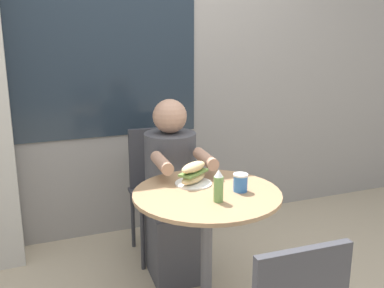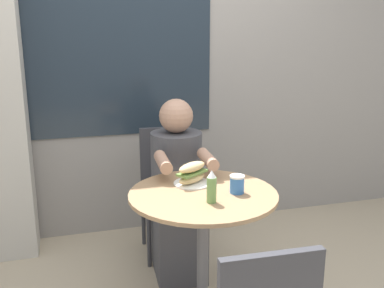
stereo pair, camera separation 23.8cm
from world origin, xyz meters
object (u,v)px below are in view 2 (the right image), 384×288
Objects in this scene: diner_chair at (167,178)px; drink_cup at (237,184)px; sandwich_on_plate at (192,174)px; seated_diner at (178,200)px; cafe_table at (203,229)px; condiment_bottle at (213,187)px.

drink_cup is at bearing 102.42° from diner_chair.
sandwich_on_plate is at bearing 134.12° from drink_cup.
diner_chair is 0.35m from seated_diner.
seated_diner is at bearing 89.54° from cafe_table.
cafe_table is 3.83× the size of sandwich_on_plate.
seated_diner is (-0.01, -0.35, -0.03)m from diner_chair.
diner_chair is 0.99m from drink_cup.
sandwich_on_plate is 0.26m from drink_cup.
seated_diner is 5.77× the size of sandwich_on_plate.
cafe_table is 0.66× the size of seated_diner.
condiment_bottle is at bearing -87.93° from cafe_table.
diner_chair is at bearing 87.66° from sandwich_on_plate.
sandwich_on_plate is (-0.03, -0.76, 0.28)m from diner_chair.
diner_chair is 5.46× the size of condiment_bottle.
cafe_table is 4.71× the size of condiment_bottle.
condiment_bottle reaches higher than cafe_table.
condiment_bottle is (-0.01, -1.03, 0.30)m from diner_chair.
diner_chair is 1.07m from condiment_bottle.
drink_cup is at bearing -45.88° from sandwich_on_plate.
condiment_bottle is (-0.16, -0.08, 0.03)m from drink_cup.
condiment_bottle is (0.00, -0.68, 0.33)m from seated_diner.
seated_diner is at bearing 90.04° from condiment_bottle.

